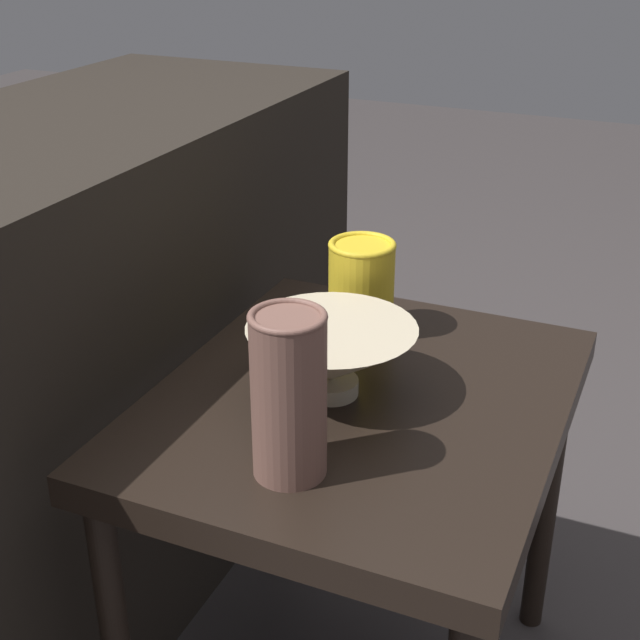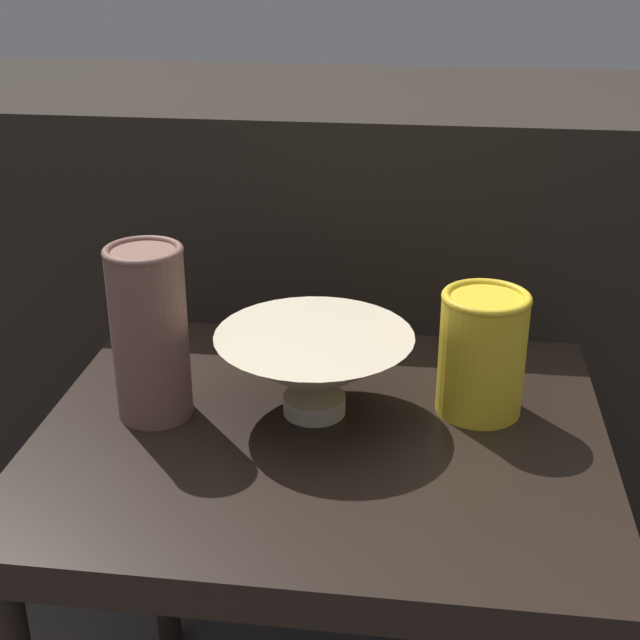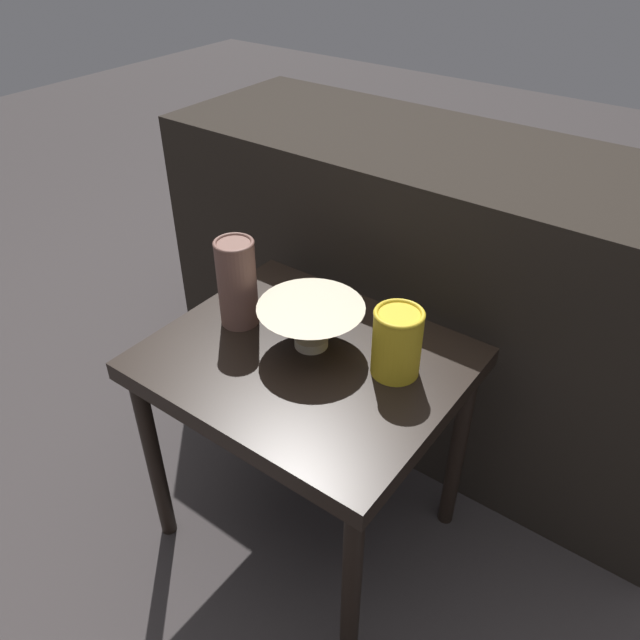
{
  "view_description": "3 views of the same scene",
  "coord_description": "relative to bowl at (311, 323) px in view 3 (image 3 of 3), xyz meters",
  "views": [
    {
      "loc": [
        -0.91,
        -0.34,
        1.11
      ],
      "look_at": [
        -0.03,
        0.04,
        0.64
      ],
      "focal_mm": 50.0,
      "sensor_mm": 36.0,
      "label": 1
    },
    {
      "loc": [
        0.11,
        -0.81,
        1.02
      ],
      "look_at": [
        -0.01,
        0.05,
        0.63
      ],
      "focal_mm": 50.0,
      "sensor_mm": 36.0,
      "label": 2
    },
    {
      "loc": [
        0.59,
        -0.76,
        1.31
      ],
      "look_at": [
        0.0,
        0.04,
        0.6
      ],
      "focal_mm": 35.0,
      "sensor_mm": 36.0,
      "label": 3
    }
  ],
  "objects": [
    {
      "name": "vase_textured_left",
      "position": [
        -0.17,
        -0.02,
        0.04
      ],
      "size": [
        0.08,
        0.08,
        0.19
      ],
      "color": "brown",
      "rests_on": "table"
    },
    {
      "name": "vase_colorful_right",
      "position": [
        0.18,
        0.03,
        0.02
      ],
      "size": [
        0.09,
        0.09,
        0.14
      ],
      "color": "gold",
      "rests_on": "table"
    },
    {
      "name": "table",
      "position": [
        0.01,
        -0.03,
        -0.12
      ],
      "size": [
        0.6,
        0.5,
        0.53
      ],
      "color": "black",
      "rests_on": "ground_plane"
    },
    {
      "name": "couch_backdrop",
      "position": [
        0.01,
        0.52,
        -0.19
      ],
      "size": [
        1.43,
        0.5,
        0.79
      ],
      "color": "black",
      "rests_on": "ground_plane"
    },
    {
      "name": "bowl",
      "position": [
        0.0,
        0.0,
        0.0
      ],
      "size": [
        0.21,
        0.21,
        0.09
      ],
      "color": "#C1B293",
      "rests_on": "table"
    },
    {
      "name": "ground_plane",
      "position": [
        0.01,
        -0.03,
        -0.59
      ],
      "size": [
        8.0,
        8.0,
        0.0
      ],
      "primitive_type": "plane",
      "color": "#383333"
    }
  ]
}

